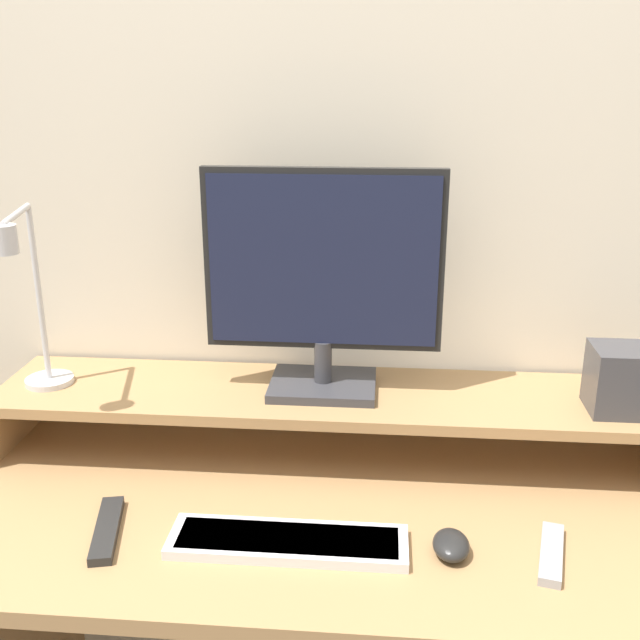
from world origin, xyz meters
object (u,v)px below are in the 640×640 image
at_px(monitor, 323,277).
at_px(keyboard, 288,541).
at_px(mouse, 451,545).
at_px(remote_control, 107,530).
at_px(desk_lamp, 31,308).
at_px(router_dock, 618,380).
at_px(remote_secondary, 551,554).

xyz_separation_m(monitor, keyboard, (-0.03, -0.35, -0.36)).
height_order(monitor, keyboard, monitor).
distance_m(keyboard, mouse, 0.27).
relative_size(keyboard, remote_control, 2.12).
bearing_deg(desk_lamp, router_dock, 2.01).
distance_m(remote_control, remote_secondary, 0.75).
bearing_deg(remote_secondary, keyboard, -179.01).
relative_size(mouse, remote_secondary, 0.51).
xyz_separation_m(monitor, mouse, (0.24, -0.34, -0.36)).
distance_m(monitor, router_dock, 0.60).
relative_size(monitor, mouse, 5.59).
bearing_deg(remote_control, keyboard, -1.73).
height_order(desk_lamp, mouse, desk_lamp).
bearing_deg(router_dock, monitor, 174.76).
bearing_deg(monitor, desk_lamp, -170.64).
height_order(desk_lamp, remote_control, desk_lamp).
relative_size(desk_lamp, remote_secondary, 2.31).
bearing_deg(remote_control, desk_lamp, 130.49).
xyz_separation_m(desk_lamp, router_dock, (1.12, 0.04, -0.12)).
bearing_deg(mouse, remote_control, 179.40).
xyz_separation_m(desk_lamp, mouse, (0.80, -0.25, -0.31)).
height_order(desk_lamp, router_dock, desk_lamp).
bearing_deg(desk_lamp, remote_secondary, -14.55).
relative_size(keyboard, remote_secondary, 2.45).
relative_size(router_dock, remote_control, 0.68).
xyz_separation_m(desk_lamp, remote_secondary, (0.96, -0.25, -0.32)).
xyz_separation_m(mouse, remote_secondary, (0.16, 0.00, -0.01)).
bearing_deg(keyboard, remote_secondary, 0.99).
bearing_deg(router_dock, mouse, -138.19).
bearing_deg(keyboard, desk_lamp, 154.01).
relative_size(desk_lamp, mouse, 4.52).
xyz_separation_m(monitor, router_dock, (0.57, -0.05, -0.17)).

